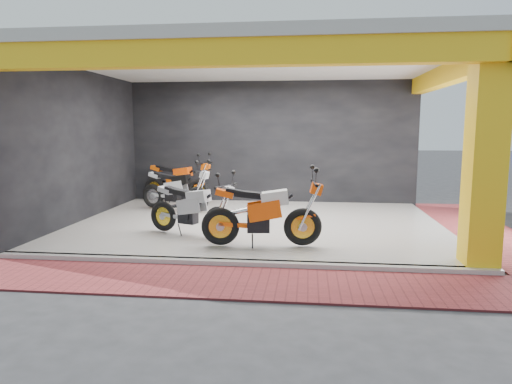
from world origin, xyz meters
The scene contains 15 objects.
ground centered at (0.00, 0.00, 0.00)m, with size 80.00×80.00×0.00m, color #2D2D30.
showroom_floor centered at (0.00, 2.00, 0.05)m, with size 8.00×6.00×0.10m, color silver.
showroom_ceiling centered at (0.00, 2.00, 3.60)m, with size 8.40×6.40×0.20m, color beige.
back_wall centered at (0.00, 5.10, 1.75)m, with size 8.20×0.20×3.50m, color black.
left_wall centered at (-4.10, 2.00, 1.75)m, with size 0.20×6.20×3.50m, color black.
corner_column centered at (3.75, -0.75, 1.75)m, with size 0.50×0.50×3.50m, color yellow.
header_beam_front centered at (0.00, -1.00, 3.30)m, with size 8.40×0.30×0.40m, color yellow.
header_beam_right centered at (4.00, 2.00, 3.30)m, with size 0.30×6.40×0.40m, color yellow.
floor_kerb centered at (0.00, -1.02, 0.05)m, with size 8.00×0.20×0.10m, color silver.
paver_front centered at (0.00, -1.80, 0.01)m, with size 9.00×1.40×0.03m, color #963134.
paver_right centered at (4.80, 2.00, 0.01)m, with size 1.40×7.00×0.03m, color #963134.
moto_hero centered at (1.03, -0.06, 0.79)m, with size 2.24×0.83×1.37m, color #F4500A, non-canonical shape.
moto_row_a centered at (-0.56, 0.32, 0.72)m, with size 2.02×0.75×1.24m, color #9EA0A5, non-canonical shape.
moto_row_b centered at (-1.63, 3.00, 0.73)m, with size 2.07×0.77×1.27m, color #B4B8BD, non-canonical shape.
moto_row_c centered at (-1.90, 4.26, 0.78)m, with size 2.24×0.83×1.37m, color #EF590A, non-canonical shape.
Camera 1 is at (1.11, -7.96, 2.17)m, focal length 32.00 mm.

